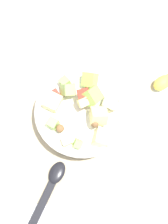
{
  "coord_description": "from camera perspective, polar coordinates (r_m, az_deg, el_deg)",
  "views": [
    {
      "loc": [
        -0.25,
        -0.04,
        0.77
      ],
      "look_at": [
        -0.0,
        -0.0,
        0.04
      ],
      "focal_mm": 50.12,
      "sensor_mm": 36.0,
      "label": 1
    }
  ],
  "objects": [
    {
      "name": "ground_plane",
      "position": [
        0.82,
        -0.25,
        -0.98
      ],
      "size": [
        2.4,
        2.4,
        0.0
      ],
      "primitive_type": "plane",
      "color": "silver"
    },
    {
      "name": "serving_spoon",
      "position": [
        0.77,
        -6.68,
        -14.43
      ],
      "size": [
        0.23,
        0.1,
        0.01
      ],
      "color": "black",
      "rests_on": "placemat"
    },
    {
      "name": "placemat",
      "position": [
        0.81,
        -0.25,
        -0.92
      ],
      "size": [
        0.46,
        0.36,
        0.01
      ],
      "primitive_type": "cube",
      "color": "tan",
      "rests_on": "ground_plane"
    },
    {
      "name": "salad_bowl",
      "position": [
        0.78,
        -0.04,
        -0.07
      ],
      "size": [
        0.24,
        0.24,
        0.11
      ],
      "color": "white",
      "rests_on": "placemat"
    }
  ]
}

